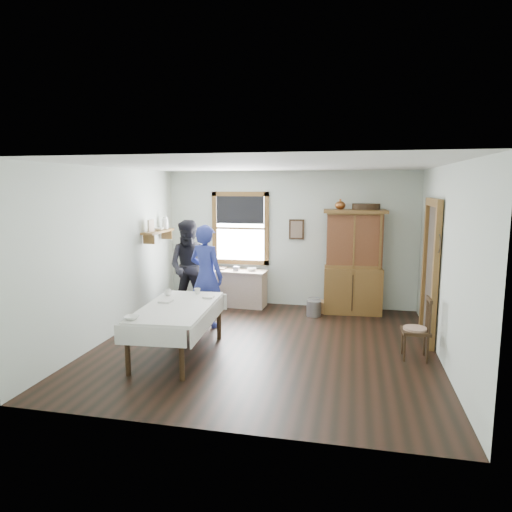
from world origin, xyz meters
name	(u,v)px	position (x,y,z in m)	size (l,w,h in m)	color
room	(265,258)	(0.00, 0.00, 1.35)	(5.01, 5.01, 2.70)	black
window	(240,224)	(-1.00, 2.46, 1.64)	(1.18, 0.07, 1.48)	white
doorway	(431,267)	(2.46, 0.85, 1.16)	(0.09, 1.14, 2.22)	#433A30
wall_shelf	(159,230)	(-2.37, 1.54, 1.57)	(0.24, 1.00, 0.44)	brown
framed_picture	(296,229)	(0.15, 2.46, 1.55)	(0.30, 0.04, 0.40)	#301F11
rug_beater	(439,235)	(2.45, 0.30, 1.72)	(0.27, 0.27, 0.01)	black
work_counter	(235,288)	(-1.05, 2.19, 0.37)	(1.28, 0.48, 0.73)	tan
china_hutch	(353,262)	(1.28, 2.16, 0.98)	(1.16, 0.55, 1.97)	brown
dining_table	(178,331)	(-1.14, -0.65, 0.37)	(0.96, 1.83, 0.73)	silver
spindle_chair	(416,328)	(2.15, -0.06, 0.44)	(0.41, 0.41, 0.89)	#301F11
pail	(314,308)	(0.58, 1.77, 0.15)	(0.27, 0.27, 0.29)	gray
wicker_basket	(325,307)	(0.76, 2.07, 0.11)	(0.36, 0.25, 0.21)	#AA7E4D
woman_blue	(206,280)	(-1.18, 0.78, 0.82)	(0.60, 0.39, 1.63)	navy
figure_dark	(191,271)	(-1.72, 1.48, 0.82)	(0.80, 0.62, 1.65)	black
table_cup_a	(168,292)	(-1.52, -0.10, 0.78)	(0.12, 0.12, 0.10)	white
table_cup_b	(197,291)	(-1.10, 0.08, 0.78)	(0.10, 0.10, 0.09)	white
table_bowl	(132,318)	(-1.45, -1.40, 0.76)	(0.20, 0.20, 0.05)	white
counter_book	(216,268)	(-1.47, 2.27, 0.74)	(0.18, 0.24, 0.02)	#786150
counter_bowl	(252,269)	(-0.70, 2.17, 0.76)	(0.19, 0.19, 0.06)	white
shelf_bowl	(159,229)	(-2.37, 1.55, 1.60)	(0.22, 0.22, 0.05)	white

